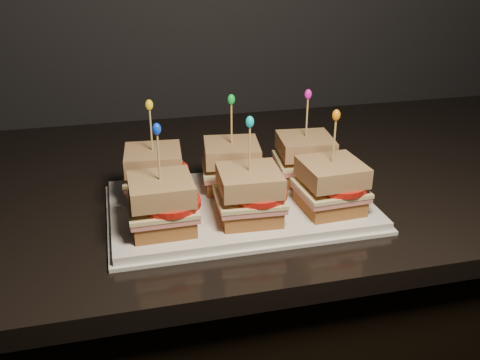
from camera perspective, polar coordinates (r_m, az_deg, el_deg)
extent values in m
cube|color=black|center=(1.00, -14.65, -1.44)|extent=(2.52, 0.75, 0.03)
cube|color=white|center=(0.87, 0.00, -2.76)|extent=(0.41, 0.25, 0.02)
cube|color=white|center=(0.87, 0.00, -3.11)|extent=(0.42, 0.27, 0.01)
cube|color=brown|center=(0.89, -9.04, -0.76)|extent=(0.09, 0.09, 0.02)
cube|color=#C96C68|center=(0.89, -9.10, 0.19)|extent=(0.10, 0.10, 0.01)
cube|color=beige|center=(0.88, -9.13, 0.60)|extent=(0.11, 0.10, 0.01)
cylinder|color=red|center=(0.88, -8.35, 0.97)|extent=(0.09, 0.09, 0.01)
cube|color=#69360F|center=(0.87, -9.25, 2.23)|extent=(0.10, 0.10, 0.03)
cylinder|color=tan|center=(0.86, -9.45, 5.03)|extent=(0.00, 0.00, 0.09)
ellipsoid|color=yellow|center=(0.84, -9.66, 7.91)|extent=(0.01, 0.01, 0.02)
cube|color=brown|center=(0.91, -0.87, 0.06)|extent=(0.10, 0.10, 0.02)
cube|color=#C96C68|center=(0.90, -0.88, 0.99)|extent=(0.11, 0.11, 0.01)
cube|color=beige|center=(0.90, -0.88, 1.40)|extent=(0.11, 0.11, 0.01)
cylinder|color=red|center=(0.90, -0.05, 1.77)|extent=(0.09, 0.09, 0.01)
cube|color=#69360F|center=(0.89, -0.89, 3.01)|extent=(0.10, 0.10, 0.03)
cylinder|color=tan|center=(0.88, -0.91, 5.76)|extent=(0.00, 0.00, 0.09)
ellipsoid|color=green|center=(0.86, -0.93, 8.60)|extent=(0.01, 0.01, 0.02)
cube|color=brown|center=(0.95, 6.84, 0.83)|extent=(0.10, 0.10, 0.02)
cube|color=#C96C68|center=(0.94, 6.89, 1.74)|extent=(0.11, 0.10, 0.01)
cube|color=beige|center=(0.94, 6.91, 2.13)|extent=(0.11, 0.10, 0.01)
cylinder|color=red|center=(0.93, 7.75, 2.48)|extent=(0.09, 0.09, 0.01)
cube|color=#69360F|center=(0.93, 6.99, 3.69)|extent=(0.10, 0.10, 0.03)
cylinder|color=tan|center=(0.91, 7.14, 6.34)|extent=(0.00, 0.00, 0.09)
ellipsoid|color=#D313AA|center=(0.90, 7.29, 9.07)|extent=(0.01, 0.01, 0.02)
cube|color=brown|center=(0.79, -8.22, -4.28)|extent=(0.09, 0.09, 0.02)
cube|color=#C96C68|center=(0.78, -8.29, -3.24)|extent=(0.10, 0.09, 0.01)
cube|color=beige|center=(0.78, -8.33, -2.79)|extent=(0.10, 0.10, 0.01)
cylinder|color=red|center=(0.77, -7.43, -2.40)|extent=(0.09, 0.09, 0.01)
cube|color=#69360F|center=(0.77, -8.45, -0.98)|extent=(0.09, 0.09, 0.03)
cylinder|color=tan|center=(0.75, -8.66, 2.15)|extent=(0.00, 0.00, 0.09)
ellipsoid|color=#0C37D3|center=(0.73, -8.88, 5.40)|extent=(0.01, 0.01, 0.02)
cube|color=brown|center=(0.81, 0.98, -3.27)|extent=(0.09, 0.09, 0.02)
cube|color=#C96C68|center=(0.80, 0.99, -2.25)|extent=(0.10, 0.10, 0.01)
cube|color=beige|center=(0.80, 1.00, -1.80)|extent=(0.10, 0.10, 0.01)
cylinder|color=red|center=(0.79, 1.95, -1.41)|extent=(0.09, 0.09, 0.01)
cube|color=#69360F|center=(0.79, 1.01, -0.02)|extent=(0.09, 0.09, 0.03)
cylinder|color=tan|center=(0.77, 1.04, 3.04)|extent=(0.00, 0.00, 0.09)
ellipsoid|color=#06B9B8|center=(0.75, 1.06, 6.23)|extent=(0.01, 0.01, 0.02)
cube|color=brown|center=(0.85, 9.54, -2.26)|extent=(0.09, 0.09, 0.02)
cube|color=#C96C68|center=(0.84, 9.61, -1.27)|extent=(0.10, 0.10, 0.01)
cube|color=beige|center=(0.84, 9.65, -0.84)|extent=(0.10, 0.10, 0.01)
cylinder|color=red|center=(0.83, 10.60, -0.46)|extent=(0.09, 0.09, 0.01)
cube|color=#69360F|center=(0.83, 9.78, 0.86)|extent=(0.09, 0.09, 0.03)
cylinder|color=tan|center=(0.81, 10.00, 3.80)|extent=(0.00, 0.00, 0.09)
ellipsoid|color=orange|center=(0.80, 10.24, 6.83)|extent=(0.01, 0.01, 0.02)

